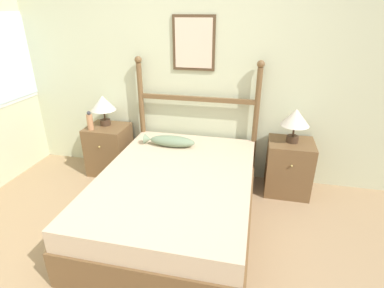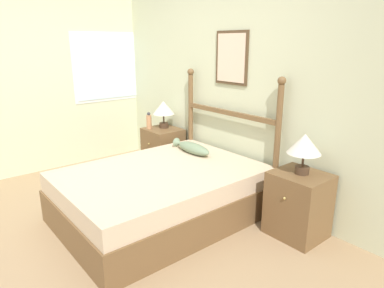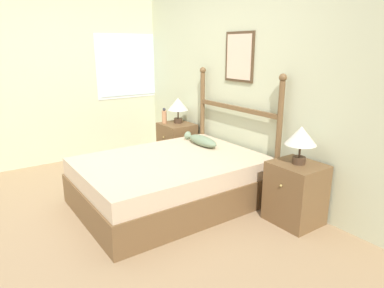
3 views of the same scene
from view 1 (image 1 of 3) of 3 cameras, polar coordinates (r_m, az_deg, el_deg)
ground_plane at (r=2.59m, az=-8.60°, el=-23.06°), size 16.00×16.00×0.00m
wall_back at (r=3.47m, az=0.34°, el=14.05°), size 6.40×0.08×2.55m
bed at (r=2.90m, az=-3.02°, el=-10.21°), size 1.41×1.94×0.51m
headboard at (r=3.48m, az=0.89°, el=5.77°), size 1.43×0.08×1.42m
nightstand_left at (r=3.87m, az=-15.44°, el=-0.96°), size 0.48×0.45×0.60m
nightstand_right at (r=3.48m, az=17.87°, el=-4.21°), size 0.48×0.45×0.60m
table_lamp_left at (r=3.73m, az=-16.58°, el=7.27°), size 0.30×0.30×0.37m
table_lamp_right at (r=3.27m, az=19.11°, el=4.58°), size 0.30×0.30×0.37m
bottle at (r=3.68m, az=-18.86°, el=4.12°), size 0.07×0.07×0.22m
fish_pillow at (r=3.29m, az=-4.17°, el=0.58°), size 0.57×0.16×0.12m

